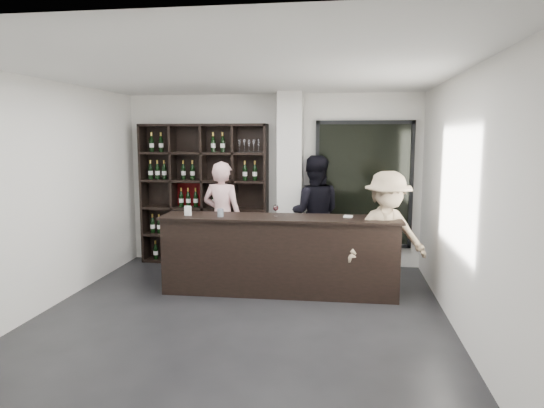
% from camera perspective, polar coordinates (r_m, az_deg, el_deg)
% --- Properties ---
extents(floor, '(5.00, 5.50, 0.01)m').
position_cam_1_polar(floor, '(6.00, -3.91, -13.53)').
color(floor, black).
rests_on(floor, ground).
extents(wine_shelf, '(2.20, 0.35, 2.40)m').
position_cam_1_polar(wine_shelf, '(8.41, -7.99, 1.12)').
color(wine_shelf, black).
rests_on(wine_shelf, floor).
extents(structural_column, '(0.40, 0.40, 2.90)m').
position_cam_1_polar(structural_column, '(8.00, 2.17, 2.64)').
color(structural_column, silver).
rests_on(structural_column, floor).
extents(glass_panel, '(1.60, 0.08, 2.10)m').
position_cam_1_polar(glass_panel, '(8.19, 10.72, 2.28)').
color(glass_panel, black).
rests_on(glass_panel, floor).
extents(tasting_counter, '(3.31, 0.69, 1.09)m').
position_cam_1_polar(tasting_counter, '(6.81, 0.90, -6.01)').
color(tasting_counter, black).
rests_on(tasting_counter, floor).
extents(taster_pink, '(0.73, 0.55, 1.80)m').
position_cam_1_polar(taster_pink, '(7.82, -5.87, -1.58)').
color(taster_pink, beige).
rests_on(taster_pink, floor).
extents(taster_black, '(0.95, 0.75, 1.89)m').
position_cam_1_polar(taster_black, '(7.96, 4.93, -1.07)').
color(taster_black, black).
rests_on(taster_black, floor).
extents(customer, '(1.28, 1.00, 1.74)m').
position_cam_1_polar(customer, '(6.66, 13.34, -3.69)').
color(customer, tan).
rests_on(customer, floor).
extents(wine_glass, '(0.09, 0.09, 0.18)m').
position_cam_1_polar(wine_glass, '(6.71, 0.45, -0.69)').
color(wine_glass, white).
rests_on(wine_glass, tasting_counter).
extents(spit_cup, '(0.09, 0.09, 0.11)m').
position_cam_1_polar(spit_cup, '(6.71, -6.09, -1.03)').
color(spit_cup, silver).
rests_on(spit_cup, tasting_counter).
extents(napkin_stack, '(0.13, 0.13, 0.02)m').
position_cam_1_polar(napkin_stack, '(6.74, 8.94, -1.45)').
color(napkin_stack, white).
rests_on(napkin_stack, tasting_counter).
extents(card_stand, '(0.10, 0.06, 0.13)m').
position_cam_1_polar(card_stand, '(6.88, -9.87, -0.79)').
color(card_stand, white).
rests_on(card_stand, tasting_counter).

